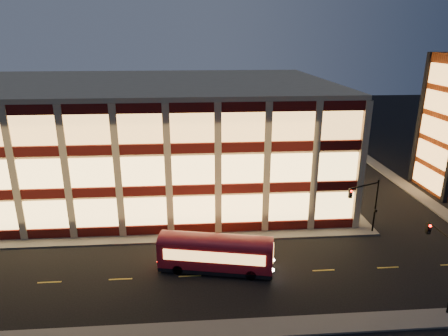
{
  "coord_description": "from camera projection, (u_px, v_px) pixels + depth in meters",
  "views": [
    {
      "loc": [
        4.7,
        -36.33,
        20.12
      ],
      "look_at": [
        8.08,
        8.0,
        5.26
      ],
      "focal_mm": 32.0,
      "sensor_mm": 36.0,
      "label": 1
    }
  ],
  "objects": [
    {
      "name": "ground",
      "position": [
        151.0,
        244.0,
        40.4
      ],
      "size": [
        200.0,
        200.0,
        0.0
      ],
      "primitive_type": "plane",
      "color": "black",
      "rests_on": "ground"
    },
    {
      "name": "sidewalk_office_south",
      "position": [
        122.0,
        240.0,
        41.11
      ],
      "size": [
        54.0,
        2.0,
        0.15
      ],
      "primitive_type": "cube",
      "color": "#514F4C",
      "rests_on": "ground"
    },
    {
      "name": "sidewalk_office_east",
      "position": [
        321.0,
        180.0,
        58.11
      ],
      "size": [
        2.0,
        30.0,
        0.15
      ],
      "primitive_type": "cube",
      "color": "#514F4C",
      "rests_on": "ground"
    },
    {
      "name": "sidewalk_tower_west",
      "position": [
        394.0,
        178.0,
        58.9
      ],
      "size": [
        2.0,
        30.0,
        0.15
      ],
      "primitive_type": "cube",
      "color": "#514F4C",
      "rests_on": "ground"
    },
    {
      "name": "sidewalk_near",
      "position": [
        132.0,
        335.0,
        28.08
      ],
      "size": [
        100.0,
        2.0,
        0.15
      ],
      "primitive_type": "cube",
      "color": "#514F4C",
      "rests_on": "ground"
    },
    {
      "name": "office_building",
      "position": [
        138.0,
        135.0,
        53.89
      ],
      "size": [
        50.45,
        30.45,
        14.5
      ],
      "color": "tan",
      "rests_on": "ground"
    },
    {
      "name": "traffic_signal_far",
      "position": [
        367.0,
        199.0,
        40.92
      ],
      "size": [
        3.79,
        1.87,
        6.0
      ],
      "color": "black",
      "rests_on": "ground"
    },
    {
      "name": "traffic_signal_near",
      "position": [
        445.0,
        256.0,
        30.35
      ],
      "size": [
        0.32,
        4.45,
        6.0
      ],
      "color": "black",
      "rests_on": "ground"
    },
    {
      "name": "trolley_bus",
      "position": [
        216.0,
        251.0,
        35.39
      ],
      "size": [
        10.39,
        4.53,
        3.42
      ],
      "rotation": [
        0.0,
        0.0,
        -0.21
      ],
      "color": "maroon",
      "rests_on": "ground"
    }
  ]
}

